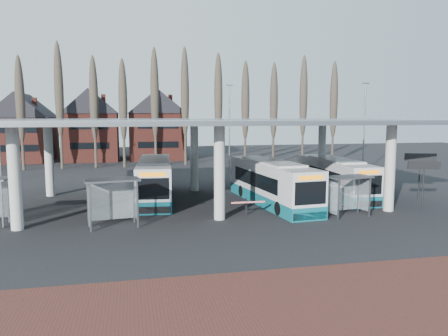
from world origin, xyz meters
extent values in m
plane|color=black|center=(0.00, 0.00, 0.00)|extent=(140.00, 140.00, 0.00)
cube|color=#4E251F|center=(0.00, -12.00, 0.01)|extent=(70.00, 10.00, 0.03)
cylinder|color=beige|center=(-12.00, 2.50, 3.00)|extent=(0.70, 0.70, 6.00)
cylinder|color=beige|center=(-12.00, 13.50, 3.00)|extent=(0.70, 0.70, 6.00)
cylinder|color=beige|center=(0.00, 2.50, 3.00)|extent=(0.70, 0.70, 6.00)
cylinder|color=beige|center=(0.00, 13.50, 3.00)|extent=(0.70, 0.70, 6.00)
cylinder|color=beige|center=(12.00, 2.50, 3.00)|extent=(0.70, 0.70, 6.00)
cylinder|color=beige|center=(12.00, 13.50, 3.00)|extent=(0.70, 0.70, 6.00)
cube|color=gray|center=(0.00, 8.00, 6.25)|extent=(32.00, 16.00, 0.12)
cube|color=silver|center=(0.00, 8.00, 6.32)|extent=(31.50, 15.50, 0.04)
cone|color=#473D33|center=(-18.00, 33.00, 7.25)|extent=(0.36, 0.36, 14.50)
ellipsoid|color=#473D33|center=(-18.00, 33.00, 8.99)|extent=(1.10, 1.10, 11.02)
cone|color=#473D33|center=(-14.00, 33.00, 7.25)|extent=(0.36, 0.36, 14.50)
ellipsoid|color=#473D33|center=(-14.00, 33.00, 8.99)|extent=(1.10, 1.10, 11.02)
cone|color=#473D33|center=(-10.00, 33.00, 7.25)|extent=(0.36, 0.36, 14.50)
ellipsoid|color=#473D33|center=(-10.00, 33.00, 8.99)|extent=(1.10, 1.10, 11.02)
cone|color=#473D33|center=(-6.00, 33.00, 7.25)|extent=(0.36, 0.36, 14.50)
ellipsoid|color=#473D33|center=(-6.00, 33.00, 8.99)|extent=(1.10, 1.10, 11.02)
cone|color=#473D33|center=(-2.00, 33.00, 7.25)|extent=(0.36, 0.36, 14.50)
ellipsoid|color=#473D33|center=(-2.00, 33.00, 8.99)|extent=(1.10, 1.10, 11.02)
cone|color=#473D33|center=(2.00, 33.00, 7.25)|extent=(0.36, 0.36, 14.50)
ellipsoid|color=#473D33|center=(2.00, 33.00, 8.99)|extent=(1.10, 1.10, 11.02)
cone|color=#473D33|center=(6.00, 33.00, 7.25)|extent=(0.36, 0.36, 14.50)
ellipsoid|color=#473D33|center=(6.00, 33.00, 8.99)|extent=(1.10, 1.10, 11.02)
cone|color=#473D33|center=(10.00, 33.00, 7.25)|extent=(0.36, 0.36, 14.50)
ellipsoid|color=#473D33|center=(10.00, 33.00, 8.99)|extent=(1.10, 1.10, 11.02)
cone|color=#473D33|center=(14.00, 33.00, 7.25)|extent=(0.36, 0.36, 14.50)
ellipsoid|color=#473D33|center=(14.00, 33.00, 8.99)|extent=(1.10, 1.10, 11.02)
cone|color=#473D33|center=(18.00, 33.00, 7.25)|extent=(0.36, 0.36, 14.50)
ellipsoid|color=#473D33|center=(18.00, 33.00, 8.99)|extent=(1.10, 1.10, 11.02)
cone|color=#473D33|center=(22.00, 33.00, 7.25)|extent=(0.36, 0.36, 14.50)
ellipsoid|color=#473D33|center=(22.00, 33.00, 8.99)|extent=(1.10, 1.10, 11.02)
cube|color=maroon|center=(-20.50, 44.00, 3.50)|extent=(8.00, 10.00, 7.00)
pyramid|color=black|center=(-20.50, 44.00, 10.50)|extent=(8.30, 10.30, 3.50)
cube|color=maroon|center=(-11.00, 44.00, 3.50)|extent=(8.00, 10.00, 7.00)
pyramid|color=black|center=(-11.00, 44.00, 10.50)|extent=(8.30, 10.30, 3.50)
cube|color=maroon|center=(-1.50, 44.00, 3.50)|extent=(8.00, 10.00, 7.00)
pyramid|color=black|center=(-1.50, 44.00, 10.50)|extent=(8.30, 10.30, 3.50)
cylinder|color=slate|center=(6.00, 26.00, 5.00)|extent=(0.16, 0.16, 10.00)
cube|color=slate|center=(6.00, 26.00, 10.10)|extent=(0.80, 0.15, 0.15)
cylinder|color=slate|center=(20.00, 20.00, 5.00)|extent=(0.16, 0.16, 10.00)
cube|color=slate|center=(20.00, 20.00, 10.10)|extent=(0.80, 0.15, 0.15)
cube|color=silver|center=(-3.64, 10.33, 1.73)|extent=(3.30, 11.66, 2.69)
cube|color=#0D5C69|center=(-3.64, 10.33, 0.43)|extent=(3.32, 11.68, 0.86)
cube|color=silver|center=(-3.64, 10.33, 3.12)|extent=(2.71, 7.05, 0.17)
cube|color=black|center=(-3.60, 10.81, 1.82)|extent=(3.10, 8.45, 1.06)
cube|color=black|center=(-4.07, 4.61, 1.77)|extent=(2.15, 0.22, 1.44)
cube|color=black|center=(-3.21, 16.05, 1.82)|extent=(2.08, 0.21, 1.15)
cube|color=orange|center=(-4.07, 4.61, 2.73)|extent=(1.71, 0.18, 0.29)
cube|color=black|center=(-4.07, 4.62, 0.34)|extent=(2.32, 0.25, 0.48)
cylinder|color=black|center=(-5.02, 6.78, 0.46)|extent=(0.34, 0.94, 0.92)
cylinder|color=black|center=(-2.81, 6.61, 0.46)|extent=(0.34, 0.94, 0.92)
cylinder|color=black|center=(-4.49, 13.76, 0.46)|extent=(0.34, 0.94, 0.92)
cylinder|color=black|center=(-2.28, 13.60, 0.46)|extent=(0.34, 0.94, 0.92)
cube|color=silver|center=(4.84, 6.56, 1.75)|extent=(3.63, 11.87, 2.72)
cube|color=#0D5C69|center=(4.84, 6.56, 0.44)|extent=(3.66, 11.89, 0.88)
cube|color=silver|center=(4.84, 6.56, 3.16)|extent=(2.92, 7.19, 0.18)
cube|color=black|center=(4.79, 7.04, 1.85)|extent=(3.35, 8.62, 1.07)
cube|color=black|center=(5.42, 0.77, 1.80)|extent=(2.18, 0.28, 1.46)
cube|color=black|center=(4.26, 12.35, 1.85)|extent=(2.10, 0.27, 1.17)
cube|color=orange|center=(5.42, 0.77, 2.77)|extent=(1.73, 0.22, 0.29)
cube|color=black|center=(5.42, 0.78, 0.34)|extent=(2.35, 0.31, 0.49)
cylinder|color=black|center=(4.09, 2.76, 0.47)|extent=(0.36, 0.96, 0.93)
cylinder|color=black|center=(6.33, 2.99, 0.47)|extent=(0.36, 0.96, 0.93)
cylinder|color=black|center=(3.38, 9.83, 0.47)|extent=(0.36, 0.96, 0.93)
cylinder|color=black|center=(5.62, 10.06, 0.47)|extent=(0.36, 0.96, 0.93)
cube|color=silver|center=(11.11, 8.96, 1.65)|extent=(2.57, 11.06, 2.57)
cube|color=#0D5C69|center=(11.11, 8.96, 0.41)|extent=(2.59, 11.08, 0.83)
cube|color=silver|center=(11.11, 8.96, 2.98)|extent=(2.25, 6.65, 0.17)
cube|color=black|center=(11.11, 9.42, 1.74)|extent=(2.54, 7.98, 1.01)
cube|color=black|center=(10.99, 3.47, 1.70)|extent=(2.06, 0.10, 1.38)
cube|color=black|center=(11.22, 14.45, 1.74)|extent=(1.99, 0.10, 1.10)
cube|color=orange|center=(10.99, 3.47, 2.62)|extent=(1.64, 0.08, 0.28)
cube|color=black|center=(10.99, 3.48, 0.32)|extent=(2.22, 0.12, 0.46)
cylinder|color=black|center=(9.97, 5.50, 0.44)|extent=(0.28, 0.89, 0.88)
cylinder|color=black|center=(12.09, 5.45, 0.44)|extent=(0.28, 0.89, 0.88)
cylinder|color=black|center=(10.11, 12.20, 0.44)|extent=(0.28, 0.89, 0.88)
cylinder|color=black|center=(12.23, 12.15, 0.44)|extent=(0.28, 0.89, 0.88)
cube|color=gray|center=(-12.98, 3.29, 1.38)|extent=(0.09, 0.09, 2.75)
cube|color=gray|center=(-12.94, 4.50, 1.38)|extent=(0.09, 0.09, 2.75)
cube|color=silver|center=(-12.90, 3.90, 1.43)|extent=(0.09, 1.21, 2.20)
cube|color=gray|center=(-7.79, 1.08, 1.39)|extent=(0.10, 0.10, 2.79)
cube|color=gray|center=(-5.15, 1.49, 1.39)|extent=(0.10, 0.10, 2.79)
cube|color=gray|center=(-7.98, 2.30, 1.39)|extent=(0.10, 0.10, 2.79)
cube|color=gray|center=(-5.33, 2.70, 1.39)|extent=(0.10, 0.10, 2.79)
cube|color=gray|center=(-6.56, 1.89, 2.84)|extent=(3.32, 2.02, 0.11)
cube|color=silver|center=(-6.66, 2.56, 1.45)|extent=(2.65, 0.45, 2.23)
cube|color=silver|center=(-7.94, 1.68, 1.45)|extent=(0.23, 1.22, 2.23)
cube|color=silver|center=(-5.19, 2.11, 1.45)|extent=(0.23, 1.22, 2.23)
cube|color=gray|center=(7.31, 0.75, 1.29)|extent=(0.10, 0.10, 2.58)
cube|color=gray|center=(9.75, 1.17, 1.29)|extent=(0.10, 0.10, 2.58)
cube|color=gray|center=(7.12, 1.87, 1.29)|extent=(0.10, 0.10, 2.58)
cube|color=gray|center=(9.56, 2.29, 1.29)|extent=(0.10, 0.10, 2.58)
cube|color=gray|center=(8.43, 1.52, 2.63)|extent=(3.09, 1.92, 0.10)
cube|color=silver|center=(8.33, 2.13, 1.34)|extent=(2.44, 0.46, 2.06)
cube|color=silver|center=(7.16, 1.30, 1.34)|extent=(0.23, 1.12, 2.06)
cube|color=silver|center=(9.70, 1.74, 1.34)|extent=(0.23, 1.12, 2.06)
cylinder|color=black|center=(14.80, 2.67, 1.66)|extent=(0.10, 0.10, 3.31)
cube|color=black|center=(14.80, 2.67, 3.11)|extent=(2.24, 0.66, 0.57)
cylinder|color=black|center=(17.02, 6.13, 1.77)|extent=(0.11, 0.11, 3.54)
cube|color=black|center=(17.02, 6.13, 3.32)|extent=(2.36, 0.87, 0.61)
cube|color=black|center=(1.96, 3.29, 0.57)|extent=(0.08, 0.08, 1.13)
cube|color=red|center=(1.96, 2.78, 0.98)|extent=(2.27, 0.12, 0.10)
camera|label=1|loc=(-5.46, -24.24, 6.60)|focal=35.00mm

